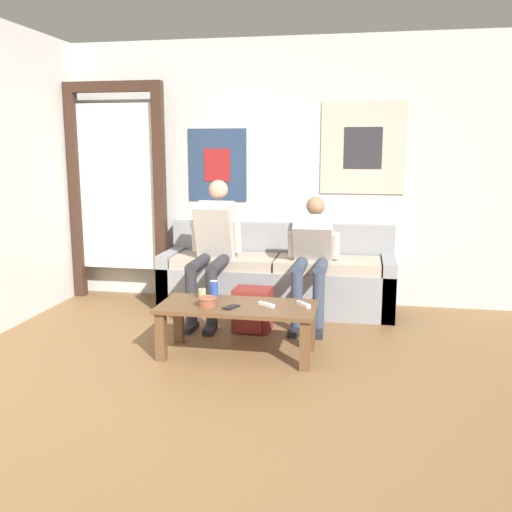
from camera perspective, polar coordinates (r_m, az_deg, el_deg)
name	(u,v)px	position (r m, az deg, el deg)	size (l,w,h in m)	color
ground_plane	(182,433)	(3.25, -7.38, -17.15)	(18.00, 18.00, 0.00)	brown
wall_back	(269,173)	(5.66, 1.28, 8.31)	(10.00, 0.07, 2.55)	silver
door_frame	(117,181)	(5.89, -13.74, 7.34)	(1.00, 0.10, 2.15)	#382319
couch	(277,279)	(5.44, 2.13, -2.31)	(2.18, 0.67, 0.80)	gray
coffee_table	(237,314)	(4.21, -1.87, -5.81)	(1.15, 0.52, 0.39)	brown
person_seated_adult	(213,244)	(5.13, -4.35, 1.16)	(0.47, 0.90, 1.23)	#2D2D33
person_seated_teen	(312,254)	(5.03, 5.62, 0.24)	(0.47, 0.93, 1.08)	#384256
backpack	(252,311)	(4.81, -0.37, -5.48)	(0.32, 0.29, 0.36)	maroon
ceramic_bowl	(207,301)	(4.16, -4.89, -4.52)	(0.14, 0.14, 0.07)	brown
pillar_candle	(202,294)	(4.39, -5.41, -3.76)	(0.06, 0.06, 0.09)	tan
drink_can_blue	(214,289)	(4.42, -4.23, -3.28)	(0.07, 0.07, 0.12)	#28479E
game_controller_near_left	(266,304)	(4.16, 1.04, -4.87)	(0.14, 0.11, 0.03)	white
game_controller_near_right	(303,304)	(4.18, 4.76, -4.83)	(0.12, 0.13, 0.03)	white
cell_phone	(231,307)	(4.12, -2.51, -5.12)	(0.11, 0.15, 0.01)	black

